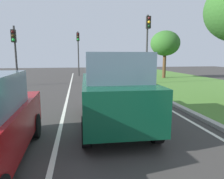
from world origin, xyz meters
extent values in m
plane|color=#383533|center=(0.00, 14.00, 0.00)|extent=(60.00, 60.00, 0.00)
cube|color=silver|center=(-0.70, 14.00, 0.00)|extent=(0.12, 32.00, 0.01)
cube|color=silver|center=(3.60, 14.00, 0.00)|extent=(0.12, 32.00, 0.01)
cube|color=#47752D|center=(8.50, 14.00, 0.03)|extent=(9.00, 48.00, 0.06)
cube|color=#9E9B93|center=(4.10, 14.00, 0.06)|extent=(0.24, 48.00, 0.12)
cube|color=#0C472D|center=(0.97, 9.34, 0.93)|extent=(2.06, 4.56, 1.10)
cube|color=slate|center=(0.96, 9.19, 1.88)|extent=(1.79, 2.76, 0.80)
cylinder|color=black|center=(0.15, 10.90, 0.38)|extent=(0.25, 0.77, 0.76)
cylinder|color=black|center=(1.90, 10.84, 0.38)|extent=(0.25, 0.77, 0.76)
cylinder|color=black|center=(0.04, 7.84, 0.38)|extent=(0.25, 0.77, 0.76)
cylinder|color=black|center=(1.79, 7.78, 0.38)|extent=(0.25, 0.77, 0.76)
cylinder|color=black|center=(-1.30, 8.65, 0.32)|extent=(0.24, 0.65, 0.64)
cylinder|color=#2D2D2D|center=(5.21, 18.41, 2.64)|extent=(0.14, 0.14, 5.28)
cube|color=black|center=(5.21, 18.21, 4.70)|extent=(0.32, 0.24, 0.90)
sphere|color=#3F0F0F|center=(5.21, 18.08, 4.98)|extent=(0.20, 0.20, 0.20)
sphere|color=#F2AD19|center=(5.21, 18.08, 4.70)|extent=(0.20, 0.20, 0.20)
sphere|color=black|center=(5.21, 18.08, 4.42)|extent=(0.20, 0.20, 0.20)
cylinder|color=#2D2D2D|center=(-4.59, 19.26, 2.18)|extent=(0.14, 0.14, 4.37)
cube|color=black|center=(-4.59, 19.06, 3.63)|extent=(0.32, 0.24, 0.90)
sphere|color=#3F0F0F|center=(-4.59, 18.93, 3.91)|extent=(0.20, 0.20, 0.20)
sphere|color=#382B0C|center=(-4.59, 18.93, 3.63)|extent=(0.20, 0.20, 0.20)
sphere|color=green|center=(-4.59, 18.93, 3.35)|extent=(0.20, 0.20, 0.20)
cylinder|color=#2D2D2D|center=(0.02, 26.55, 2.45)|extent=(0.14, 0.14, 4.91)
cube|color=black|center=(0.02, 26.35, 4.30)|extent=(0.32, 0.24, 0.90)
sphere|color=#3F0F0F|center=(0.02, 26.22, 4.58)|extent=(0.20, 0.20, 0.20)
sphere|color=#382B0C|center=(0.02, 26.22, 4.30)|extent=(0.20, 0.20, 0.20)
sphere|color=green|center=(0.02, 26.22, 4.02)|extent=(0.20, 0.20, 0.20)
cylinder|color=#4C331E|center=(8.38, 22.15, 1.19)|extent=(0.32, 0.32, 2.38)
ellipsoid|color=#2D6023|center=(8.38, 22.15, 3.44)|extent=(2.83, 2.83, 2.41)
camera|label=1|loc=(-0.13, 3.15, 2.17)|focal=32.43mm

